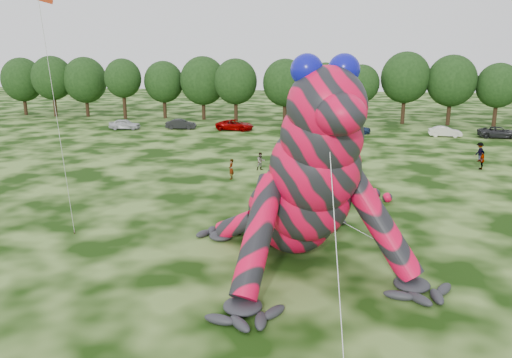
{
  "coord_description": "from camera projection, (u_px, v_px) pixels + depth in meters",
  "views": [
    {
      "loc": [
        -2.07,
        -18.16,
        10.55
      ],
      "look_at": [
        -6.22,
        6.95,
        4.0
      ],
      "focal_mm": 35.0,
      "sensor_mm": 36.0,
      "label": 1
    }
  ],
  "objects": [
    {
      "name": "tree_0",
      "position": [
        23.0,
        86.0,
        83.68
      ],
      "size": [
        6.91,
        6.22,
        9.51
      ],
      "primitive_type": null,
      "color": "black",
      "rests_on": "ground"
    },
    {
      "name": "tree_6",
      "position": [
        236.0,
        90.0,
        75.4
      ],
      "size": [
        6.52,
        5.86,
        9.49
      ],
      "primitive_type": null,
      "color": "black",
      "rests_on": "ground"
    },
    {
      "name": "tree_9",
      "position": [
        361.0,
        94.0,
        73.2
      ],
      "size": [
        5.27,
        4.74,
        8.68
      ],
      "primitive_type": null,
      "color": "black",
      "rests_on": "ground"
    },
    {
      "name": "car_1",
      "position": [
        181.0,
        124.0,
        69.17
      ],
      "size": [
        4.28,
        1.89,
        1.37
      ],
      "primitive_type": "imported",
      "rotation": [
        0.0,
        0.0,
        1.68
      ],
      "color": "black",
      "rests_on": "ground"
    },
    {
      "name": "car_5",
      "position": [
        445.0,
        132.0,
        63.02
      ],
      "size": [
        4.02,
        1.52,
        1.31
      ],
      "primitive_type": "imported",
      "rotation": [
        0.0,
        0.0,
        1.54
      ],
      "color": "silver",
      "rests_on": "ground"
    },
    {
      "name": "car_3",
      "position": [
        301.0,
        128.0,
        65.6
      ],
      "size": [
        4.97,
        2.46,
        1.39
      ],
      "primitive_type": "imported",
      "rotation": [
        0.0,
        0.0,
        1.46
      ],
      "color": "#ADB2B8",
      "rests_on": "ground"
    },
    {
      "name": "spectator_3",
      "position": [
        482.0,
        160.0,
        45.56
      ],
      "size": [
        0.73,
        1.09,
        1.72
      ],
      "primitive_type": "imported",
      "rotation": [
        0.0,
        0.0,
        4.37
      ],
      "color": "gray",
      "rests_on": "ground"
    },
    {
      "name": "tree_1",
      "position": [
        53.0,
        86.0,
        81.54
      ],
      "size": [
        6.74,
        6.07,
        9.81
      ],
      "primitive_type": null,
      "color": "black",
      "rests_on": "ground"
    },
    {
      "name": "spectator_0",
      "position": [
        231.0,
        169.0,
        42.1
      ],
      "size": [
        0.43,
        0.64,
        1.73
      ],
      "primitive_type": "imported",
      "rotation": [
        0.0,
        0.0,
        4.73
      ],
      "color": "gray",
      "rests_on": "ground"
    },
    {
      "name": "tree_7",
      "position": [
        285.0,
        91.0,
        74.34
      ],
      "size": [
        6.68,
        6.01,
        9.48
      ],
      "primitive_type": null,
      "color": "black",
      "rests_on": "ground"
    },
    {
      "name": "flying_kite",
      "position": [
        40.0,
        11.0,
        22.44
      ],
      "size": [
        2.73,
        4.83,
        14.16
      ],
      "color": "red",
      "rests_on": "ground"
    },
    {
      "name": "spectator_1",
      "position": [
        261.0,
        161.0,
        45.3
      ],
      "size": [
        1.0,
        0.94,
        1.63
      ],
      "primitive_type": "imported",
      "rotation": [
        0.0,
        0.0,
        0.56
      ],
      "color": "gray",
      "rests_on": "ground"
    },
    {
      "name": "car_0",
      "position": [
        125.0,
        124.0,
        68.94
      ],
      "size": [
        4.36,
        2.12,
        1.43
      ],
      "primitive_type": "imported",
      "rotation": [
        0.0,
        0.0,
        1.67
      ],
      "color": "silver",
      "rests_on": "ground"
    },
    {
      "name": "tree_10",
      "position": [
        405.0,
        88.0,
        73.15
      ],
      "size": [
        7.09,
        6.38,
        10.5
      ],
      "primitive_type": null,
      "color": "black",
      "rests_on": "ground"
    },
    {
      "name": "spectator_2",
      "position": [
        480.0,
        152.0,
        48.85
      ],
      "size": [
        1.36,
        1.36,
        1.89
      ],
      "primitive_type": "imported",
      "rotation": [
        0.0,
        0.0,
        3.92
      ],
      "color": "gray",
      "rests_on": "ground"
    },
    {
      "name": "car_6",
      "position": [
        499.0,
        132.0,
        62.14
      ],
      "size": [
        5.03,
        2.41,
        1.39
      ],
      "primitive_type": "imported",
      "rotation": [
        0.0,
        0.0,
        1.55
      ],
      "color": "#232426",
      "rests_on": "ground"
    },
    {
      "name": "tree_11",
      "position": [
        451.0,
        90.0,
        71.82
      ],
      "size": [
        7.01,
        6.31,
        10.07
      ],
      "primitive_type": null,
      "color": "black",
      "rests_on": "ground"
    },
    {
      "name": "tree_2",
      "position": [
        86.0,
        87.0,
        81.39
      ],
      "size": [
        7.04,
        6.34,
        9.64
      ],
      "primitive_type": null,
      "color": "black",
      "rests_on": "ground"
    },
    {
      "name": "car_2",
      "position": [
        235.0,
        125.0,
        68.15
      ],
      "size": [
        5.48,
        3.13,
        1.44
      ],
      "primitive_type": "imported",
      "rotation": [
        0.0,
        0.0,
        1.42
      ],
      "color": "#8D0001",
      "rests_on": "ground"
    },
    {
      "name": "tree_5",
      "position": [
        203.0,
        88.0,
        77.92
      ],
      "size": [
        7.16,
        6.44,
        9.8
      ],
      "primitive_type": null,
      "color": "black",
      "rests_on": "ground"
    },
    {
      "name": "inflatable_gecko",
      "position": [
        286.0,
        153.0,
        26.69
      ],
      "size": [
        24.72,
        26.39,
        10.5
      ],
      "primitive_type": null,
      "rotation": [
        0.0,
        0.0,
        0.42
      ],
      "color": "#E70838",
      "rests_on": "ground"
    },
    {
      "name": "tree_12",
      "position": [
        497.0,
        95.0,
        70.54
      ],
      "size": [
        5.99,
        5.39,
        8.97
      ],
      "primitive_type": null,
      "color": "black",
      "rests_on": "ground"
    },
    {
      "name": "tree_4",
      "position": [
        164.0,
        90.0,
        79.31
      ],
      "size": [
        6.22,
        5.6,
        9.06
      ],
      "primitive_type": null,
      "color": "black",
      "rests_on": "ground"
    },
    {
      "name": "tree_3",
      "position": [
        124.0,
        89.0,
        78.65
      ],
      "size": [
        5.81,
        5.23,
        9.44
      ],
      "primitive_type": null,
      "color": "black",
      "rests_on": "ground"
    },
    {
      "name": "tree_8",
      "position": [
        325.0,
        93.0,
        73.65
      ],
      "size": [
        6.14,
        5.53,
        8.94
      ],
      "primitive_type": null,
      "color": "black",
      "rests_on": "ground"
    },
    {
      "name": "ground",
      "position": [
        383.0,
        327.0,
        19.66
      ],
      "size": [
        240.0,
        240.0,
        0.0
      ],
      "primitive_type": "plane",
      "color": "#16330A",
      "rests_on": "ground"
    },
    {
      "name": "car_4",
      "position": [
        355.0,
        128.0,
        65.48
      ],
      "size": [
        4.35,
        2.16,
        1.42
      ],
      "primitive_type": "imported",
      "rotation": [
        0.0,
        0.0,
        1.45
      ],
      "color": "#16274B",
      "rests_on": "ground"
    }
  ]
}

